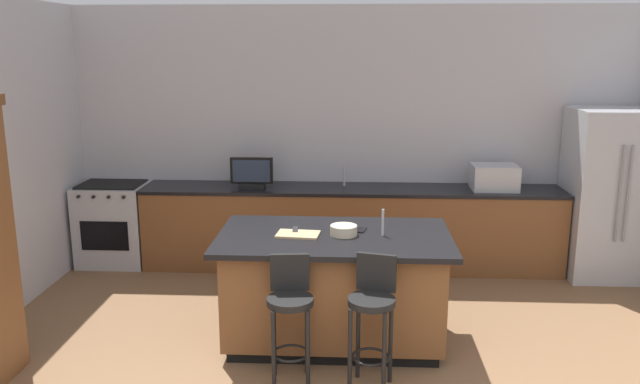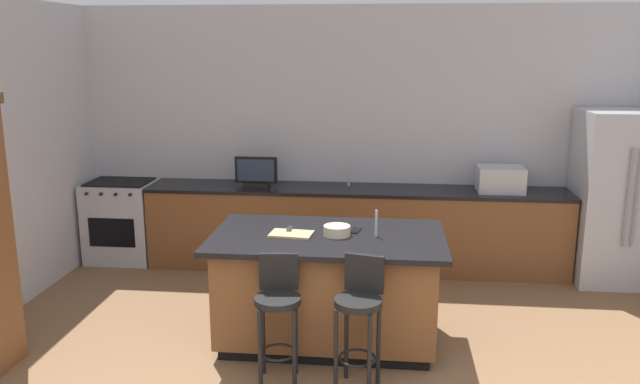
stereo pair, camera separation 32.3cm
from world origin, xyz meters
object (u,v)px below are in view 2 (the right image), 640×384
Objects in this scene: microwave at (500,179)px; tv_monitor at (256,173)px; refrigerator at (616,197)px; bar_stool_left at (278,308)px; range_oven at (122,221)px; bar_stool_right at (359,312)px; kitchen_island at (328,287)px; fruit_bowl at (337,231)px; cell_phone at (355,231)px; cutting_board at (291,234)px; tv_remote at (290,230)px.

microwave is 1.04× the size of tv_monitor.
refrigerator reaches higher than bar_stool_left.
range_oven is at bearing 125.77° from bar_stool_left.
bar_stool_right is (1.25, -2.52, -0.47)m from tv_monitor.
range_oven is at bearing 151.72° from bar_stool_right.
fruit_bowl is at bearing -5.24° from kitchen_island.
fruit_bowl is (0.37, 0.67, 0.41)m from bar_stool_left.
fruit_bowl is (0.08, -0.01, 0.49)m from kitchen_island.
cell_phone is (1.18, -1.66, -0.13)m from tv_monitor.
bar_stool_left is 0.97× the size of bar_stool_right.
tv_monitor reaches higher than cutting_board.
fruit_bowl reaches higher than range_oven.
tv_monitor is 1.83m from tv_remote.
tv_remote is at bearing -161.23° from cell_phone.
bar_stool_right is 0.84m from fruit_bowl.
bar_stool_right is at bearing -72.92° from fruit_bowl.
kitchen_island is 11.17× the size of tv_remote.
range_oven is at bearing 140.15° from cutting_board.
fruit_bowl is at bearing -130.66° from microwave.
microwave is at bearing 62.85° from cell_phone.
refrigerator is (2.83, 1.76, 0.42)m from kitchen_island.
refrigerator is 1.18m from microwave.
cutting_board is at bearing -136.21° from microwave.
cell_phone is at bearing -31.74° from range_oven.
tv_monitor is at bearing -178.87° from microwave.
bar_stool_left reaches higher than range_oven.
cell_phone is (2.76, -1.71, 0.47)m from range_oven.
range_oven is 3.83m from bar_stool_right.
kitchen_island is 2.11m from tv_monitor.
fruit_bowl reaches higher than tv_remote.
tv_remote is at bearing 86.20° from bar_stool_left.
tv_monitor reaches higher than cell_phone.
microwave is 1.41× the size of cutting_board.
kitchen_island is 3.36m from refrigerator.
bar_stool_right is at bearing -49.43° from cutting_board.
tv_monitor reaches higher than bar_stool_right.
range_oven is at bearing 144.77° from fruit_bowl.
kitchen_island is at bearing 60.44° from bar_stool_left.
tv_monitor is (-3.79, 0.03, 0.16)m from refrigerator.
tv_monitor reaches higher than microwave.
fruit_bowl is 0.64× the size of cutting_board.
bar_stool_left is 0.75m from cutting_board.
microwave is 2.66m from tv_remote.
cell_phone is (0.52, 0.81, 0.37)m from bar_stool_left.
tv_remote is at bearing -38.48° from range_oven.
fruit_bowl reaches higher than kitchen_island.
bar_stool_right is at bearing -71.79° from cell_phone.
cell_phone is 0.54m from cutting_board.
tv_remote is (-0.40, 0.09, -0.03)m from fruit_bowl.
refrigerator is at bearing 32.61° from fruit_bowl.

